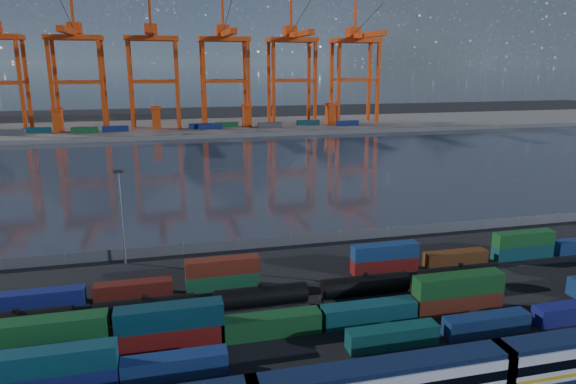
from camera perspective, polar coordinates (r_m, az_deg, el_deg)
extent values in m
plane|color=black|center=(73.63, 5.73, -13.20)|extent=(700.00, 700.00, 0.00)
plane|color=#292F3C|center=(171.33, -6.00, 2.71)|extent=(700.00, 700.00, 0.00)
cube|color=#514F4C|center=(274.36, -9.08, 7.11)|extent=(700.00, 70.00, 2.00)
cone|color=#1E2630|center=(1781.12, 7.10, 19.07)|extent=(960.00, 960.00, 380.00)
cone|color=#1E2630|center=(1928.65, 17.28, 16.99)|extent=(840.00, 840.00, 300.00)
cube|color=#0E1934|center=(52.88, 10.83, -18.42)|extent=(27.16, 2.93, 0.54)
cube|color=black|center=(53.92, 10.73, -20.13)|extent=(27.18, 3.36, 1.09)
cube|color=navy|center=(62.29, -23.85, -18.62)|extent=(11.57, 2.35, 2.51)
cube|color=#0E3C4B|center=(61.02, -24.09, -16.63)|extent=(11.57, 2.35, 2.51)
cube|color=navy|center=(61.15, -12.43, -18.31)|extent=(11.57, 2.35, 2.51)
cube|color=#0C3E3F|center=(66.42, 11.53, -15.45)|extent=(11.57, 2.35, 2.51)
cube|color=navy|center=(72.51, 21.18, -13.50)|extent=(11.57, 2.35, 2.51)
cube|color=navy|center=(80.42, 29.13, -11.59)|extent=(11.57, 2.35, 2.51)
cube|color=#4C220F|center=(67.79, -24.75, -15.77)|extent=(12.84, 2.61, 2.78)
cube|color=#13491F|center=(66.51, -25.01, -13.68)|extent=(12.84, 2.61, 2.78)
cube|color=maroon|center=(66.36, -12.89, -15.42)|extent=(12.84, 2.61, 2.78)
cube|color=#0B2E3D|center=(65.04, -13.02, -13.28)|extent=(12.84, 2.61, 2.78)
cube|color=#134A20|center=(67.43, -1.92, -14.53)|extent=(12.84, 2.61, 2.78)
cube|color=#0D3F47|center=(71.05, 9.01, -13.12)|extent=(12.84, 2.61, 2.78)
cube|color=#5C2112|center=(76.72, 18.28, -11.55)|extent=(12.84, 2.61, 2.78)
cube|color=#13471B|center=(75.59, 18.45, -9.65)|extent=(12.84, 2.61, 2.78)
cube|color=navy|center=(82.23, -25.56, -10.62)|extent=(11.26, 2.29, 2.44)
cube|color=#551711|center=(80.45, -16.77, -10.34)|extent=(11.26, 2.29, 2.44)
cube|color=#15512F|center=(80.64, -7.23, -9.76)|extent=(11.26, 2.29, 2.44)
cube|color=maroon|center=(79.68, -7.29, -8.15)|extent=(11.26, 2.29, 2.44)
cube|color=maroon|center=(87.37, 10.66, -7.96)|extent=(11.26, 2.29, 2.44)
cube|color=navy|center=(86.49, 10.73, -6.46)|extent=(11.26, 2.29, 2.44)
cube|color=#562D11|center=(93.36, 18.11, -6.97)|extent=(11.26, 2.29, 2.44)
cube|color=#0E444B|center=(100.81, 24.60, -6.01)|extent=(11.26, 2.29, 2.44)
cube|color=#165321|center=(100.05, 24.74, -4.70)|extent=(11.26, 2.29, 2.44)
cylinder|color=black|center=(74.23, -27.88, -12.68)|extent=(12.92, 2.88, 2.88)
cylinder|color=black|center=(73.57, -28.02, -11.57)|extent=(0.80, 0.80, 0.50)
cube|color=black|center=(74.92, -27.73, -13.78)|extent=(13.42, 1.99, 0.40)
cube|color=black|center=(74.09, -24.25, -14.03)|extent=(2.48, 1.79, 0.60)
cylinder|color=black|center=(71.84, -15.55, -12.37)|extent=(12.92, 2.88, 2.88)
cylinder|color=black|center=(71.16, -15.63, -11.23)|extent=(0.80, 0.80, 0.50)
cube|color=black|center=(72.55, -15.46, -13.50)|extent=(13.42, 1.99, 0.40)
cube|color=black|center=(73.09, -19.05, -13.92)|extent=(2.48, 1.79, 0.60)
cube|color=black|center=(72.65, -11.82, -13.58)|extent=(2.48, 1.79, 0.60)
cylinder|color=black|center=(72.75, -3.02, -11.49)|extent=(12.92, 2.88, 2.88)
cylinder|color=black|center=(72.07, -3.04, -10.35)|extent=(0.80, 0.80, 0.50)
cube|color=black|center=(73.45, -3.00, -12.61)|extent=(13.42, 1.99, 0.40)
cube|color=black|center=(73.03, -6.54, -13.20)|extent=(2.48, 1.79, 0.60)
cube|color=black|center=(74.49, 0.46, -12.53)|extent=(2.48, 1.79, 0.60)
cylinder|color=black|center=(76.83, 8.59, -10.19)|extent=(12.92, 2.88, 2.88)
cylinder|color=black|center=(76.20, 8.63, -9.10)|extent=(0.80, 0.80, 0.50)
cube|color=black|center=(77.50, 8.55, -11.26)|extent=(13.42, 1.99, 0.40)
cube|color=black|center=(76.20, 5.35, -11.95)|extent=(2.48, 1.79, 0.60)
cube|color=black|center=(79.36, 11.58, -11.08)|extent=(2.48, 1.79, 0.60)
cylinder|color=black|center=(83.64, 18.59, -8.72)|extent=(12.92, 2.88, 2.88)
cylinder|color=black|center=(83.05, 18.67, -7.71)|extent=(0.80, 0.80, 0.50)
cube|color=black|center=(84.25, 18.50, -9.72)|extent=(13.42, 1.99, 0.40)
cube|color=black|center=(82.22, 15.79, -10.42)|extent=(2.48, 1.79, 0.60)
cube|color=black|center=(86.77, 21.02, -9.52)|extent=(2.48, 1.79, 0.60)
cube|color=#595B5E|center=(97.88, 0.28, -5.39)|extent=(160.00, 0.06, 2.00)
cylinder|color=slate|center=(99.13, -29.25, -6.96)|extent=(0.12, 0.12, 2.20)
cylinder|color=slate|center=(96.83, -23.52, -6.78)|extent=(0.12, 0.12, 2.20)
cylinder|color=slate|center=(95.53, -17.57, -6.52)|extent=(0.12, 0.12, 2.20)
cylinder|color=slate|center=(95.27, -11.54, -6.19)|extent=(0.12, 0.12, 2.20)
cylinder|color=slate|center=(96.05, -5.55, -5.79)|extent=(0.12, 0.12, 2.20)
cylinder|color=slate|center=(97.85, 0.28, -5.34)|extent=(0.12, 0.12, 2.20)
cylinder|color=slate|center=(100.62, 5.83, -4.86)|extent=(0.12, 0.12, 2.20)
cylinder|color=slate|center=(104.28, 11.03, -4.37)|extent=(0.12, 0.12, 2.20)
cylinder|color=slate|center=(108.73, 15.84, -3.88)|extent=(0.12, 0.12, 2.20)
cylinder|color=slate|center=(113.90, 20.23, -3.41)|extent=(0.12, 0.12, 2.20)
cylinder|color=slate|center=(119.67, 24.22, -2.97)|extent=(0.12, 0.12, 2.20)
cylinder|color=slate|center=(125.98, 27.82, -2.55)|extent=(0.12, 0.12, 2.20)
cylinder|color=slate|center=(91.49, -17.96, -2.91)|extent=(0.36, 0.36, 16.00)
cube|color=black|center=(89.51, -18.36, 2.18)|extent=(1.60, 0.40, 0.60)
cube|color=#C43A0D|center=(267.82, -27.53, 10.20)|extent=(1.61, 1.61, 45.27)
cube|color=#C43A0D|center=(279.57, -26.97, 10.37)|extent=(1.61, 1.61, 45.27)
cube|color=#C43A0D|center=(282.13, -29.24, 10.59)|extent=(22.13, 1.41, 1.41)
cube|color=#C43A0D|center=(265.16, -24.79, 10.47)|extent=(1.61, 1.61, 45.27)
cube|color=#C43A0D|center=(277.03, -24.34, 10.62)|extent=(1.61, 1.61, 45.27)
cube|color=#C43A0D|center=(262.01, -19.96, 10.89)|extent=(1.61, 1.61, 45.27)
cube|color=#C43A0D|center=(274.01, -19.71, 11.01)|extent=(1.61, 1.61, 45.27)
cube|color=#C43A0D|center=(263.27, -22.44, 11.18)|extent=(22.13, 1.41, 1.41)
cube|color=#C43A0D|center=(275.22, -22.08, 11.29)|extent=(22.13, 1.41, 1.41)
cube|color=#C43A0D|center=(269.35, -22.67, 15.55)|extent=(25.15, 14.08, 2.21)
cube|color=#C43A0D|center=(257.51, -23.12, 16.08)|extent=(3.02, 48.28, 2.51)
cube|color=#C43A0D|center=(273.56, -22.64, 16.47)|extent=(6.04, 8.05, 5.03)
cube|color=#C43A0D|center=(272.12, -22.86, 18.07)|extent=(1.21, 1.21, 16.09)
cylinder|color=black|center=(255.59, -23.36, 17.67)|extent=(0.24, 41.40, 13.66)
cube|color=#C43A0D|center=(261.02, -17.10, 11.10)|extent=(1.61, 1.61, 45.27)
cube|color=#C43A0D|center=(273.07, -16.98, 11.21)|extent=(1.61, 1.61, 45.27)
cube|color=#C43A0D|center=(260.81, -12.16, 11.39)|extent=(1.61, 1.61, 45.27)
cube|color=#C43A0D|center=(272.86, -12.25, 11.50)|extent=(1.61, 1.61, 45.27)
cube|color=#C43A0D|center=(260.60, -14.66, 11.75)|extent=(22.13, 1.41, 1.41)
cube|color=#C43A0D|center=(272.66, -14.65, 11.84)|extent=(22.13, 1.41, 1.41)
cube|color=#C43A0D|center=(266.73, -14.94, 16.17)|extent=(25.15, 14.08, 2.21)
cube|color=#C43A0D|center=(254.77, -15.00, 16.73)|extent=(3.02, 48.28, 2.51)
cube|color=#C43A0D|center=(270.98, -14.99, 17.08)|extent=(6.04, 8.05, 5.03)
cube|color=#C43A0D|center=(269.53, -15.10, 18.71)|extent=(1.21, 1.21, 16.09)
cylinder|color=black|center=(252.84, -15.11, 18.35)|extent=(0.24, 41.40, 13.66)
cube|color=#C43A0D|center=(261.55, -9.28, 11.53)|extent=(1.61, 1.61, 45.27)
cube|color=#C43A0D|center=(273.57, -9.50, 11.63)|extent=(1.61, 1.61, 45.27)
cube|color=#C43A0D|center=(264.28, -4.40, 11.69)|extent=(1.61, 1.61, 45.27)
cube|color=#C43A0D|center=(276.18, -4.82, 11.79)|extent=(1.61, 1.61, 45.27)
cube|color=#C43A0D|center=(262.60, -6.85, 12.12)|extent=(22.13, 1.41, 1.41)
cube|color=#C43A0D|center=(274.57, -7.17, 12.19)|extent=(22.13, 1.41, 1.41)
cube|color=#C43A0D|center=(268.69, -7.14, 16.50)|extent=(25.15, 14.08, 2.21)
cube|color=#C43A0D|center=(256.82, -6.82, 17.07)|extent=(3.02, 48.28, 2.51)
cube|color=#C43A0D|center=(272.91, -7.28, 17.41)|extent=(6.04, 8.05, 5.03)
cube|color=#C43A0D|center=(271.47, -7.28, 19.02)|extent=(1.21, 1.21, 16.09)
cylinder|color=black|center=(254.90, -6.80, 18.68)|extent=(0.24, 41.40, 13.66)
cube|color=#C43A0D|center=(266.70, -1.61, 11.75)|extent=(1.61, 1.61, 45.27)
cube|color=#C43A0D|center=(278.50, -2.15, 11.85)|extent=(1.61, 1.61, 45.27)
cube|color=#C43A0D|center=(272.24, 3.04, 11.79)|extent=(1.61, 1.61, 45.27)
cube|color=#C43A0D|center=(283.81, 2.32, 11.89)|extent=(1.61, 1.61, 45.27)
cube|color=#C43A0D|center=(269.18, 0.74, 12.26)|extent=(22.13, 1.41, 1.41)
cube|color=#C43A0D|center=(280.87, 0.11, 12.34)|extent=(22.13, 1.41, 1.41)
cube|color=#C43A0D|center=(275.12, 0.42, 16.54)|extent=(25.15, 14.08, 2.21)
cube|color=#C43A0D|center=(263.54, 1.10, 17.09)|extent=(3.02, 48.28, 2.51)
cube|color=#C43A0D|center=(279.24, 0.21, 17.44)|extent=(6.04, 8.05, 5.03)
cube|color=#C43A0D|center=(277.83, 0.32, 19.02)|extent=(1.21, 1.21, 16.09)
cylinder|color=black|center=(261.67, 1.25, 18.65)|extent=(0.24, 41.40, 13.66)
cube|color=#C43A0D|center=(276.23, 5.65, 11.77)|extent=(1.61, 1.61, 45.27)
cube|color=#C43A0D|center=(287.64, 4.84, 11.88)|extent=(1.61, 1.61, 45.27)
cube|color=#C43A0D|center=(284.32, 9.95, 11.70)|extent=(1.61, 1.61, 45.27)
cube|color=#C43A0D|center=(295.42, 9.00, 11.82)|extent=(1.61, 1.61, 45.27)
cube|color=#C43A0D|center=(280.01, 7.85, 12.21)|extent=(22.13, 1.41, 1.41)
cube|color=#C43A0D|center=(291.27, 6.96, 12.30)|extent=(22.13, 1.41, 1.41)
cube|color=#C43A0D|center=(285.73, 7.53, 16.34)|extent=(25.15, 14.08, 2.21)
cube|color=#C43A0D|center=(274.59, 8.49, 16.82)|extent=(3.02, 48.28, 2.51)
cube|color=#C43A0D|center=(289.70, 7.26, 17.21)|extent=(6.04, 8.05, 5.03)
cube|color=#C43A0D|center=(288.34, 7.46, 18.73)|extent=(1.21, 1.21, 16.09)
cylinder|color=black|center=(272.80, 8.75, 18.31)|extent=(0.24, 41.40, 13.66)
cube|color=navy|center=(258.98, -8.65, 7.23)|extent=(12.00, 2.44, 2.60)
cube|color=navy|center=(270.98, 6.60, 7.60)|extent=(12.00, 2.44, 2.60)
cube|color=navy|center=(260.02, -9.63, 7.22)|extent=(12.00, 2.44, 2.60)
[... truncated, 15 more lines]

